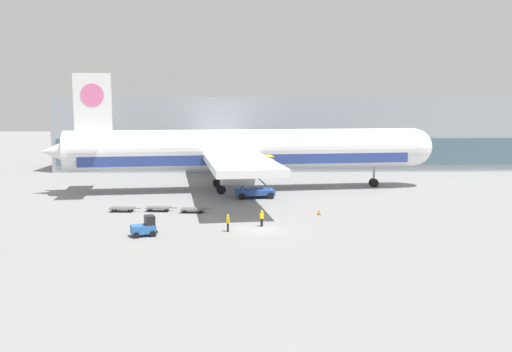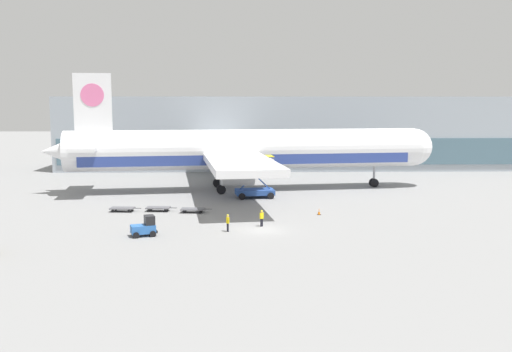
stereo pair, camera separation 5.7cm
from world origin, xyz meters
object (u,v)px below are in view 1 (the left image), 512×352
Objects in this scene: baggage_tug_mid at (145,227)px; ground_crew_far at (262,217)px; traffic_cone_near at (319,212)px; airplane_main at (241,151)px; baggage_dolly_lead at (122,208)px; baggage_dolly_second at (158,208)px; baggage_dolly_third at (193,209)px; scissor_lift_loader at (255,182)px; ground_crew_near at (228,221)px.

baggage_tug_mid reaches higher than ground_crew_far.
baggage_tug_mid is 3.69× the size of traffic_cone_near.
airplane_main is 15.44× the size of baggage_dolly_lead.
traffic_cone_near is at bearing -3.10° from baggage_dolly_second.
baggage_dolly_second is 4.35m from baggage_dolly_third.
baggage_dolly_lead is 18.48m from ground_crew_far.
scissor_lift_loader is at bearing -82.78° from airplane_main.
baggage_tug_mid is 12.37m from baggage_dolly_third.
baggage_dolly_third is at bearing 173.53° from traffic_cone_near.
baggage_tug_mid is 12.22m from ground_crew_far.
baggage_dolly_lead is (-14.22, -16.52, -5.45)m from airplane_main.
baggage_dolly_second is at bearing 172.32° from baggage_dolly_third.
ground_crew_far is at bearing -31.12° from baggage_dolly_second.
ground_crew_far is at bearing -40.09° from baggage_dolly_third.
ground_crew_far is (3.50, 2.31, -0.02)m from ground_crew_near.
baggage_dolly_second is at bearing -128.81° from airplane_main.
baggage_dolly_lead is (-4.80, 12.60, -0.49)m from baggage_tug_mid.
baggage_dolly_lead is at bearing 109.21° from ground_crew_far.
baggage_dolly_third is (-5.75, -17.32, -5.45)m from airplane_main.
scissor_lift_loader is 15.26m from baggage_dolly_second.
baggage_tug_mid is at bearing -151.21° from traffic_cone_near.
baggage_dolly_third is 11.05m from ground_crew_near.
ground_crew_near is at bearing -47.37° from baggage_dolly_second.
baggage_dolly_lead is 2.15× the size of ground_crew_far.
ground_crew_near reaches higher than traffic_cone_near.
scissor_lift_loader is 13.02m from baggage_dolly_third.
airplane_main is at bearing 53.98° from baggage_dolly_lead.
scissor_lift_loader reaches higher than baggage_dolly_lead.
baggage_dolly_lead is at bearing 27.20° from ground_crew_near.
ground_crew_near reaches higher than baggage_dolly_second.
ground_crew_far is at bearing -138.27° from traffic_cone_near.
ground_crew_near reaches higher than ground_crew_far.
scissor_lift_loader is at bearing 58.94° from baggage_dolly_third.
baggage_tug_mid reaches higher than ground_crew_near.
traffic_cone_near is at bearing -1.76° from baggage_dolly_third.
ground_crew_far is (2.12, -25.13, -4.81)m from airplane_main.
airplane_main reaches higher than baggage_dolly_third.
baggage_dolly_third is at bearing 0.92° from ground_crew_near.
scissor_lift_loader is 1.53× the size of baggage_dolly_second.
baggage_dolly_lead is at bearing -173.49° from baggage_dolly_second.
traffic_cone_near reaches higher than baggage_dolly_lead.
baggage_dolly_third is (8.48, -0.80, 0.00)m from baggage_dolly_lead.
baggage_tug_mid is 21.03m from traffic_cone_near.
baggage_tug_mid is 12.75m from baggage_dolly_second.
baggage_dolly_third is 11.10m from ground_crew_far.
baggage_dolly_second is at bearing 6.51° from baggage_dolly_lead.
traffic_cone_near reaches higher than baggage_dolly_second.
ground_crew_near is at bearing -140.85° from traffic_cone_near.
traffic_cone_near reaches higher than baggage_dolly_third.
airplane_main is 21.72m from traffic_cone_near.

